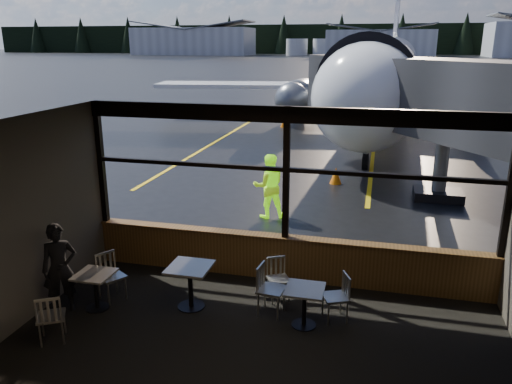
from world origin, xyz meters
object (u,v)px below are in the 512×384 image
at_px(cone_nose, 336,176).
at_px(airliner, 388,31).
at_px(jet_bridge, 451,130).
at_px(cafe_table_near, 304,307).
at_px(ground_crew, 269,186).
at_px(cafe_table_left, 96,291).
at_px(cafe_table_mid, 191,287).
at_px(chair_mid_w, 112,277).
at_px(passenger, 60,268).
at_px(chair_near_e, 335,297).
at_px(cone_wing, 283,123).
at_px(chair_near_w, 271,290).
at_px(chair_near_n, 279,280).
at_px(chair_left_s, 51,317).

bearing_deg(cone_nose, airliner, 84.05).
relative_size(jet_bridge, cafe_table_near, 14.94).
distance_m(ground_crew, cone_nose, 4.18).
bearing_deg(cafe_table_left, cafe_table_mid, 15.58).
bearing_deg(cafe_table_near, chair_mid_w, 179.09).
bearing_deg(passenger, jet_bridge, 10.95).
distance_m(cafe_table_near, ground_crew, 5.60).
bearing_deg(jet_bridge, cafe_table_near, -112.43).
height_order(chair_near_e, chair_mid_w, chair_mid_w).
distance_m(passenger, ground_crew, 6.31).
bearing_deg(cone_wing, cone_nose, -70.54).
distance_m(cafe_table_left, ground_crew, 5.95).
relative_size(chair_near_e, cone_wing, 1.82).
bearing_deg(cone_wing, chair_mid_w, -88.14).
bearing_deg(chair_near_w, chair_near_e, 100.43).
bearing_deg(cone_wing, airliner, 25.79).
xyz_separation_m(cafe_table_left, ground_crew, (1.93, 5.61, 0.54)).
distance_m(cafe_table_near, chair_near_n, 0.97).
bearing_deg(chair_mid_w, chair_near_w, 125.61).
distance_m(chair_near_w, cone_nose, 8.90).
distance_m(jet_bridge, cafe_table_left, 10.21).
distance_m(cafe_table_near, cone_wing, 20.83).
relative_size(ground_crew, cone_nose, 3.13).
relative_size(cafe_table_near, chair_mid_w, 0.78).
relative_size(chair_near_w, ground_crew, 0.53).
xyz_separation_m(jet_bridge, cone_nose, (-3.25, 1.98, -2.01)).
distance_m(airliner, chair_near_n, 22.83).
xyz_separation_m(cafe_table_mid, passenger, (-2.18, -0.65, 0.41)).
bearing_deg(chair_left_s, cone_wing, 61.02).
height_order(cone_nose, cone_wing, cone_nose).
height_order(chair_near_e, chair_near_w, chair_near_w).
relative_size(cafe_table_mid, chair_near_w, 0.88).
height_order(chair_near_n, passenger, passenger).
bearing_deg(jet_bridge, cafe_table_left, -131.71).
distance_m(airliner, chair_mid_w, 23.93).
distance_m(cafe_table_near, chair_left_s, 4.11).
bearing_deg(cafe_table_mid, cafe_table_near, -3.38).
bearing_deg(chair_mid_w, cafe_table_left, 17.28).
bearing_deg(chair_near_e, ground_crew, 1.06).
relative_size(chair_mid_w, chair_left_s, 1.04).
bearing_deg(chair_near_w, chair_near_n, -176.12).
relative_size(chair_mid_w, cone_nose, 1.60).
distance_m(chair_near_w, cone_wing, 20.48).
distance_m(jet_bridge, chair_mid_w, 9.84).
relative_size(jet_bridge, ground_crew, 5.95).
distance_m(chair_left_s, cone_nose, 11.13).
height_order(cafe_table_mid, ground_crew, ground_crew).
relative_size(airliner, chair_near_n, 42.10).
xyz_separation_m(cafe_table_near, chair_near_e, (0.49, 0.32, 0.07)).
bearing_deg(cafe_table_left, cone_wing, 91.54).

